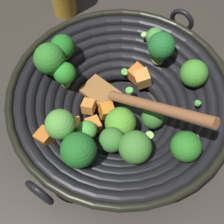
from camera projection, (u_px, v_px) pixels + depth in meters
ground_plane at (120, 116)px, 0.64m from camera, size 4.00×4.00×0.00m
wok at (120, 101)px, 0.58m from camera, size 0.41×0.45×0.19m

